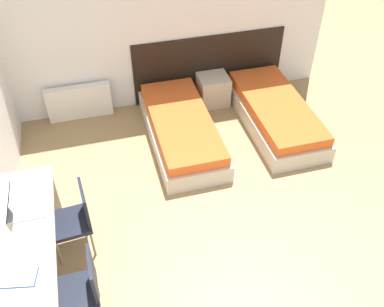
% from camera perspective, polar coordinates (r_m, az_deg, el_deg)
% --- Properties ---
extents(wall_back, '(5.27, 0.05, 2.70)m').
position_cam_1_polar(wall_back, '(6.27, -4.96, 17.33)').
color(wall_back, white).
rests_on(wall_back, ground_plane).
extents(headboard_panel, '(2.38, 0.03, 1.02)m').
position_cam_1_polar(headboard_panel, '(6.80, 2.28, 11.55)').
color(headboard_panel, black).
rests_on(headboard_panel, ground_plane).
extents(bed_near_window, '(0.87, 1.99, 0.41)m').
position_cam_1_polar(bed_near_window, '(6.00, -1.41, 3.23)').
color(bed_near_window, beige).
rests_on(bed_near_window, ground_plane).
extents(bed_near_door, '(0.87, 1.99, 0.41)m').
position_cam_1_polar(bed_near_door, '(6.41, 11.01, 5.26)').
color(bed_near_door, beige).
rests_on(bed_near_door, ground_plane).
extents(nightstand, '(0.46, 0.42, 0.47)m').
position_cam_1_polar(nightstand, '(6.75, 2.83, 8.50)').
color(nightstand, beige).
rests_on(nightstand, ground_plane).
extents(radiator, '(0.95, 0.12, 0.53)m').
position_cam_1_polar(radiator, '(6.62, -14.79, 6.66)').
color(radiator, silver).
rests_on(radiator, ground_plane).
extents(desk, '(0.55, 2.03, 0.73)m').
position_cam_1_polar(desk, '(4.38, -20.99, -12.50)').
color(desk, beige).
rests_on(desk, ground_plane).
extents(chair_near_laptop, '(0.45, 0.45, 0.86)m').
position_cam_1_polar(chair_near_laptop, '(4.66, -15.35, -8.22)').
color(chair_near_laptop, black).
rests_on(chair_near_laptop, ground_plane).
extents(chair_near_notebook, '(0.42, 0.42, 0.86)m').
position_cam_1_polar(chair_near_notebook, '(4.15, -14.57, -17.02)').
color(chair_near_notebook, black).
rests_on(chair_near_notebook, ground_plane).
extents(laptop, '(0.37, 0.22, 0.36)m').
position_cam_1_polar(laptop, '(4.46, -21.96, -6.87)').
color(laptop, silver).
rests_on(laptop, desk).
extents(open_notebook, '(0.36, 0.25, 0.02)m').
position_cam_1_polar(open_notebook, '(4.06, -22.26, -15.09)').
color(open_notebook, '#1E4793').
rests_on(open_notebook, desk).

